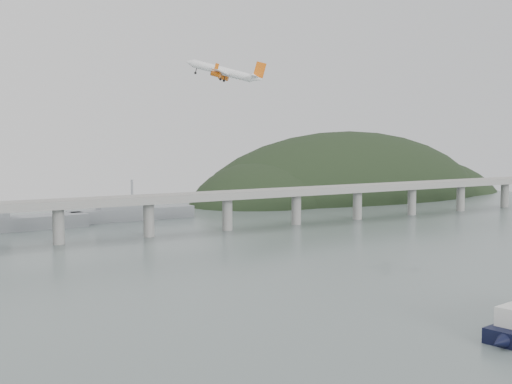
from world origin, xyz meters
TOP-DOWN VIEW (x-y plane):
  - ground at (0.00, 0.00)m, footprint 900.00×900.00m
  - bridge at (-1.15, 200.00)m, footprint 800.00×22.00m
  - headland at (285.18, 331.75)m, footprint 365.00×155.00m
  - airliner at (10.49, 96.62)m, footprint 27.28×28.61m

SIDE VIEW (x-z plane):
  - headland at x=285.18m, z-range -97.34..58.66m
  - ground at x=0.00m, z-range 0.00..0.00m
  - bridge at x=-1.15m, z-range 5.70..29.60m
  - airliner at x=10.49m, z-range 76.31..88.03m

